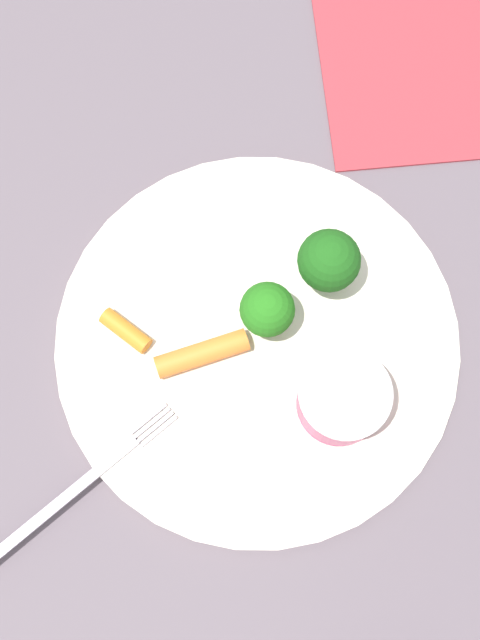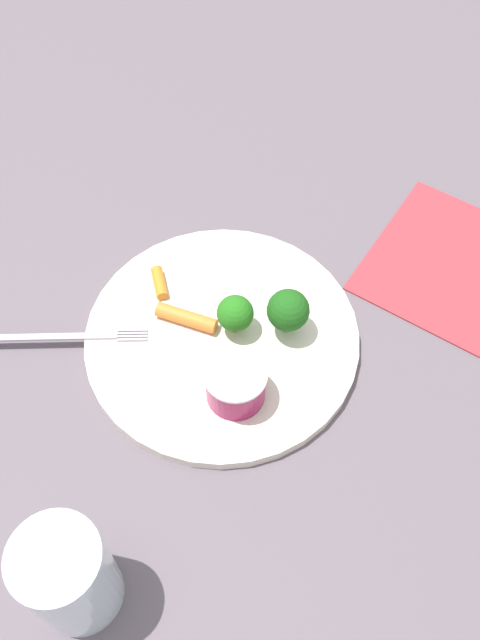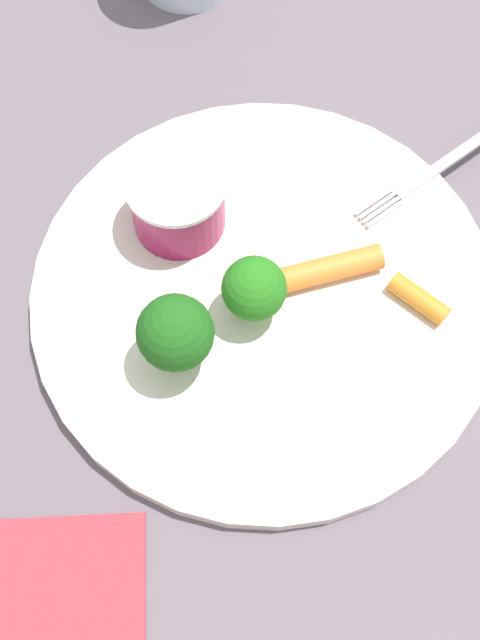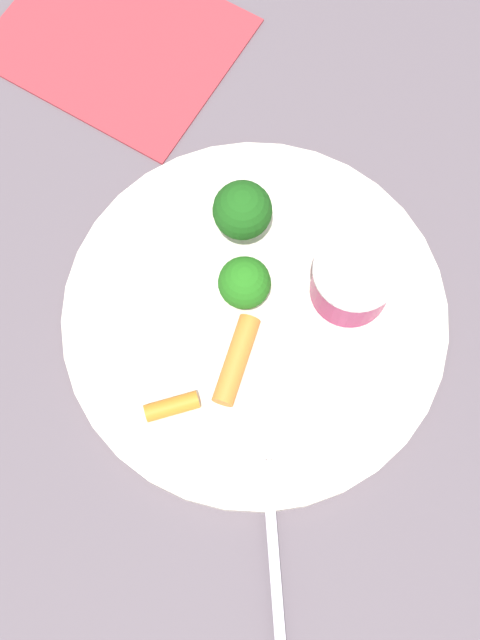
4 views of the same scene
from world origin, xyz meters
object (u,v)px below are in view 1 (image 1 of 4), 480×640
at_px(plate, 257,343).
at_px(fork, 74,491).
at_px(broccoli_floret_0, 267,310).
at_px(carrot_stick_1, 202,355).
at_px(carrot_stick_0, 126,331).
at_px(napkin, 421,52).
at_px(broccoli_floret_1, 329,261).
at_px(sauce_cup, 342,399).

relative_size(plate, fork, 1.74).
bearing_deg(plate, broccoli_floret_0, 140.20).
bearing_deg(carrot_stick_1, carrot_stick_0, -124.82).
bearing_deg(fork, carrot_stick_1, 120.71).
distance_m(broccoli_floret_0, carrot_stick_1, 0.05).
distance_m(plate, carrot_stick_1, 0.04).
height_order(plate, napkin, plate).
xyz_separation_m(broccoli_floret_1, fork, (0.09, -0.19, -0.03)).
bearing_deg(fork, carrot_stick_0, 147.67).
relative_size(carrot_stick_1, fork, 0.40).
xyz_separation_m(broccoli_floret_0, carrot_stick_1, (0.01, -0.05, -0.02)).
relative_size(broccoli_floret_0, carrot_stick_0, 1.23).
bearing_deg(fork, plate, 113.79).
xyz_separation_m(sauce_cup, carrot_stick_1, (-0.05, -0.07, -0.01)).
bearing_deg(plate, sauce_cup, 34.11).
xyz_separation_m(carrot_stick_1, napkin, (-0.18, 0.21, -0.02)).
xyz_separation_m(sauce_cup, napkin, (-0.23, 0.14, -0.03)).
bearing_deg(fork, broccoli_floret_1, 115.01).
relative_size(plate, sauce_cup, 4.71).
distance_m(sauce_cup, fork, 0.17).
bearing_deg(broccoli_floret_0, carrot_stick_0, -101.17).
relative_size(carrot_stick_0, napkin, 0.20).
xyz_separation_m(plate, napkin, (-0.18, 0.18, -0.00)).
xyz_separation_m(plate, broccoli_floret_1, (-0.03, 0.05, 0.04)).
xyz_separation_m(sauce_cup, broccoli_floret_1, (-0.08, 0.02, 0.01)).
xyz_separation_m(broccoli_floret_0, fork, (0.07, -0.14, -0.02)).
height_order(broccoli_floret_0, fork, broccoli_floret_0).
relative_size(sauce_cup, napkin, 0.31).
relative_size(plate, broccoli_floret_0, 6.06).
bearing_deg(sauce_cup, fork, -88.25).
relative_size(sauce_cup, fork, 0.37).
relative_size(broccoli_floret_0, broccoli_floret_1, 0.83).
bearing_deg(carrot_stick_1, plate, 91.71).
bearing_deg(napkin, broccoli_floret_0, -45.48).
bearing_deg(carrot_stick_1, broccoli_floret_1, 108.20).
bearing_deg(broccoli_floret_1, broccoli_floret_0, -68.52).
bearing_deg(broccoli_floret_1, napkin, 140.20).
height_order(carrot_stick_0, napkin, carrot_stick_0).
bearing_deg(fork, napkin, 127.07).
relative_size(sauce_cup, carrot_stick_1, 0.93).
relative_size(fork, napkin, 0.85).
height_order(broccoli_floret_1, carrot_stick_0, broccoli_floret_1).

